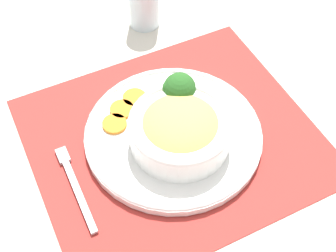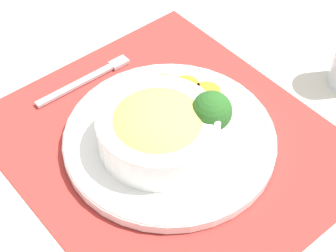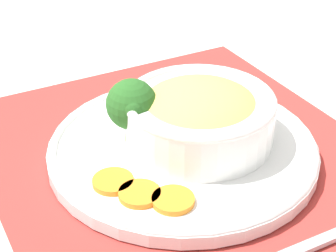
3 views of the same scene
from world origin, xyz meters
TOP-DOWN VIEW (x-y plane):
  - ground_plane at (0.00, 0.00)m, footprint 4.00×4.00m
  - placemat at (0.00, 0.00)m, footprint 0.54×0.49m
  - plate at (0.00, 0.00)m, footprint 0.33×0.33m
  - bowl at (-0.00, -0.02)m, footprint 0.18×0.18m
  - broccoli_floret at (0.04, 0.05)m, footprint 0.06×0.06m
  - carrot_slice_near at (-0.02, 0.11)m, footprint 0.05×0.05m
  - carrot_slice_middle at (-0.06, 0.09)m, footprint 0.05×0.05m
  - carrot_slice_far at (-0.09, 0.07)m, footprint 0.05×0.05m

SIDE VIEW (x-z plane):
  - ground_plane at x=0.00m, z-range 0.00..0.00m
  - placemat at x=0.00m, z-range 0.00..0.00m
  - plate at x=0.00m, z-range 0.00..0.03m
  - carrot_slice_near at x=-0.02m, z-range 0.02..0.03m
  - carrot_slice_middle at x=-0.06m, z-range 0.02..0.03m
  - carrot_slice_far at x=-0.09m, z-range 0.02..0.03m
  - bowl at x=0.00m, z-range 0.02..0.09m
  - broccoli_floret at x=0.04m, z-range 0.03..0.11m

